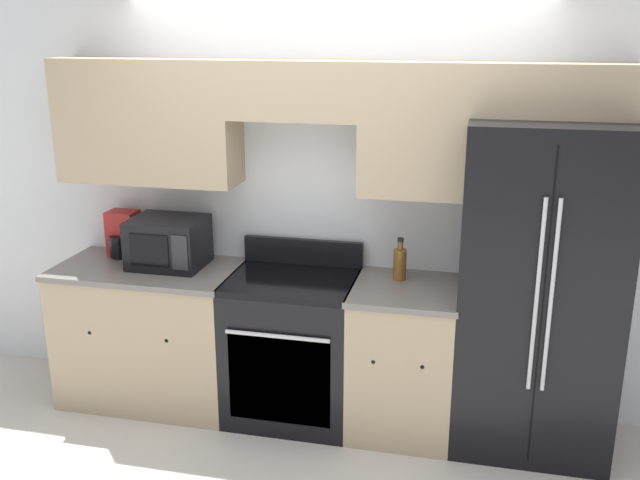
{
  "coord_description": "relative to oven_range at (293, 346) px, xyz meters",
  "views": [
    {
      "loc": [
        0.89,
        -3.54,
        2.36
      ],
      "look_at": [
        -0.0,
        0.31,
        1.15
      ],
      "focal_mm": 40.0,
      "sensor_mm": 36.0,
      "label": 1
    }
  ],
  "objects": [
    {
      "name": "ground_plane",
      "position": [
        0.17,
        -0.31,
        -0.46
      ],
      "size": [
        12.0,
        12.0,
        0.0
      ],
      "primitive_type": "plane",
      "color": "beige"
    },
    {
      "name": "wall_back",
      "position": [
        0.18,
        0.28,
        1.03
      ],
      "size": [
        8.0,
        0.39,
        2.6
      ],
      "color": "silver",
      "rests_on": "ground_plane"
    },
    {
      "name": "lower_cabinets_left",
      "position": [
        -0.94,
        -0.0,
        -0.0
      ],
      "size": [
        1.14,
        0.64,
        0.9
      ],
      "color": "tan",
      "rests_on": "ground_plane"
    },
    {
      "name": "lower_cabinets_right",
      "position": [
        0.68,
        -0.0,
        -0.0
      ],
      "size": [
        0.62,
        0.64,
        0.9
      ],
      "color": "tan",
      "rests_on": "ground_plane"
    },
    {
      "name": "oven_range",
      "position": [
        0.0,
        0.0,
        0.0
      ],
      "size": [
        0.76,
        0.65,
        1.06
      ],
      "color": "black",
      "rests_on": "ground_plane"
    },
    {
      "name": "refrigerator",
      "position": [
        1.41,
        0.06,
        0.48
      ],
      "size": [
        0.86,
        0.78,
        1.88
      ],
      "color": "black",
      "rests_on": "ground_plane"
    },
    {
      "name": "microwave",
      "position": [
        -0.81,
        0.05,
        0.6
      ],
      "size": [
        0.45,
        0.37,
        0.31
      ],
      "color": "black",
      "rests_on": "lower_cabinets_left"
    },
    {
      "name": "bottle",
      "position": [
        0.63,
        0.12,
        0.55
      ],
      "size": [
        0.08,
        0.08,
        0.26
      ],
      "color": "brown",
      "rests_on": "lower_cabinets_right"
    },
    {
      "name": "coffee_maker",
      "position": [
        -1.19,
        0.19,
        0.58
      ],
      "size": [
        0.19,
        0.22,
        0.29
      ],
      "color": "#B22323",
      "rests_on": "lower_cabinets_left"
    }
  ]
}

